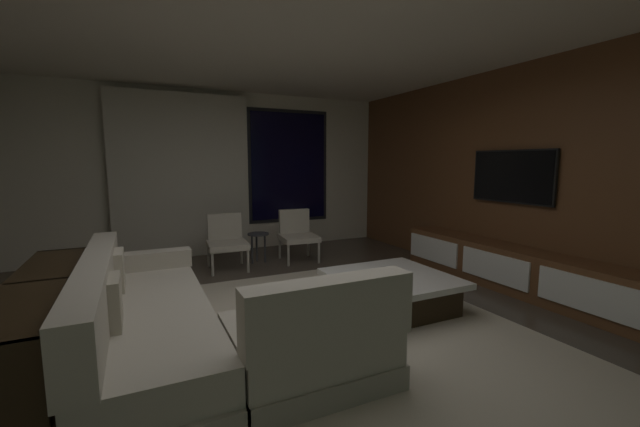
% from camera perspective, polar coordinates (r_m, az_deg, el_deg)
% --- Properties ---
extents(floor, '(9.20, 9.20, 0.00)m').
position_cam_1_polar(floor, '(3.61, -3.25, -17.41)').
color(floor, '#473D33').
extents(back_wall_with_window, '(6.60, 0.30, 2.70)m').
position_cam_1_polar(back_wall_with_window, '(6.75, -15.61, 5.77)').
color(back_wall_with_window, beige).
rests_on(back_wall_with_window, floor).
extents(media_wall, '(0.12, 7.80, 2.70)m').
position_cam_1_polar(media_wall, '(5.26, 29.32, 4.71)').
color(media_wall, brown).
rests_on(media_wall, floor).
extents(ceiling, '(8.20, 8.20, 0.00)m').
position_cam_1_polar(ceiling, '(3.48, -3.63, 27.33)').
color(ceiling, beige).
extents(area_rug, '(3.20, 3.80, 0.01)m').
position_cam_1_polar(area_rug, '(3.66, 2.68, -16.93)').
color(area_rug, beige).
rests_on(area_rug, floor).
extents(sectional_couch, '(1.98, 2.50, 0.82)m').
position_cam_1_polar(sectional_couch, '(3.19, -19.01, -15.56)').
color(sectional_couch, '#A49C8C').
rests_on(sectional_couch, floor).
extents(coffee_table, '(1.16, 1.16, 0.36)m').
position_cam_1_polar(coffee_table, '(4.17, 10.45, -11.25)').
color(coffee_table, black).
rests_on(coffee_table, floor).
extents(book_stack_on_coffee_table, '(0.24, 0.19, 0.05)m').
position_cam_1_polar(book_stack_on_coffee_table, '(4.14, 9.43, -8.52)').
color(book_stack_on_coffee_table, '#33594A').
rests_on(book_stack_on_coffee_table, coffee_table).
extents(accent_chair_near_window, '(0.59, 0.60, 0.78)m').
position_cam_1_polar(accent_chair_near_window, '(6.07, -3.40, -2.78)').
color(accent_chair_near_window, '#B2ADA0').
rests_on(accent_chair_near_window, floor).
extents(accent_chair_by_curtain, '(0.58, 0.60, 0.78)m').
position_cam_1_polar(accent_chair_by_curtain, '(5.72, -13.64, -3.62)').
color(accent_chair_by_curtain, '#B2ADA0').
rests_on(accent_chair_by_curtain, floor).
extents(side_stool, '(0.32, 0.32, 0.46)m').
position_cam_1_polar(side_stool, '(5.94, -9.11, -3.68)').
color(side_stool, '#333338').
rests_on(side_stool, floor).
extents(media_console, '(0.46, 3.10, 0.52)m').
position_cam_1_polar(media_console, '(5.21, 26.22, -7.34)').
color(media_console, brown).
rests_on(media_console, floor).
extents(mounted_tv, '(0.05, 1.13, 0.65)m').
position_cam_1_polar(mounted_tv, '(5.32, 26.44, 4.91)').
color(mounted_tv, black).
extents(console_table_behind_couch, '(0.40, 2.10, 0.74)m').
position_cam_1_polar(console_table_behind_couch, '(3.32, -35.69, -13.45)').
color(console_table_behind_couch, black).
rests_on(console_table_behind_couch, floor).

